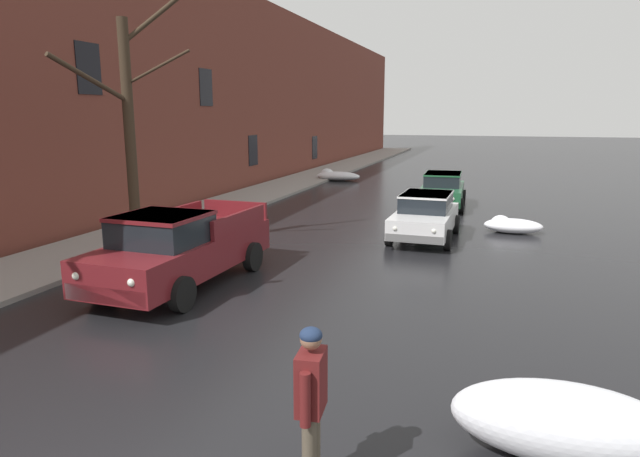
# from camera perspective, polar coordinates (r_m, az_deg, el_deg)

# --- Properties ---
(left_sidewalk_slab) EXTENTS (2.97, 80.00, 0.12)m
(left_sidewalk_slab) POSITION_cam_1_polar(r_m,az_deg,el_deg) (24.71, -8.44, 2.78)
(left_sidewalk_slab) COLOR gray
(left_sidewalk_slab) RESTS_ON ground
(brick_townhouse_facade) EXTENTS (0.63, 80.00, 9.88)m
(brick_townhouse_facade) POSITION_cam_1_polar(r_m,az_deg,el_deg) (25.39, -12.91, 13.91)
(brick_townhouse_facade) COLOR brown
(brick_townhouse_facade) RESTS_ON ground
(snow_bank_along_left_kerb) EXTENTS (1.85, 0.91, 0.55)m
(snow_bank_along_left_kerb) POSITION_cam_1_polar(r_m,az_deg,el_deg) (19.26, 19.00, 0.31)
(snow_bank_along_left_kerb) COLOR white
(snow_bank_along_left_kerb) RESTS_ON ground
(snow_bank_mid_block_left) EXTENTS (2.28, 1.07, 0.59)m
(snow_bank_mid_block_left) POSITION_cam_1_polar(r_m,az_deg,el_deg) (15.79, -17.25, -1.81)
(snow_bank_mid_block_left) COLOR white
(snow_bank_mid_block_left) RESTS_ON ground
(snow_bank_near_corner_right) EXTENTS (2.46, 1.04, 0.89)m
(snow_bank_near_corner_right) POSITION_cam_1_polar(r_m,az_deg,el_deg) (7.12, 23.96, -18.00)
(snow_bank_near_corner_right) COLOR white
(snow_bank_near_corner_right) RESTS_ON ground
(snow_bank_along_right_kerb) EXTENTS (2.60, 1.25, 0.67)m
(snow_bank_along_right_kerb) POSITION_cam_1_polar(r_m,az_deg,el_deg) (32.69, 1.66, 5.44)
(snow_bank_along_right_kerb) COLOR white
(snow_bank_along_right_kerb) RESTS_ON ground
(bare_tree_second_along_sidewalk) EXTENTS (2.26, 3.46, 7.23)m
(bare_tree_second_along_sidewalk) POSITION_cam_1_polar(r_m,az_deg,el_deg) (16.07, -18.94, 9.81)
(bare_tree_second_along_sidewalk) COLOR #382B1E
(bare_tree_second_along_sidewalk) RESTS_ON ground
(pickup_truck_maroon_approaching_near_lane) EXTENTS (2.30, 5.28, 1.76)m
(pickup_truck_maroon_approaching_near_lane) POSITION_cam_1_polar(r_m,az_deg,el_deg) (12.84, -14.25, -1.96)
(pickup_truck_maroon_approaching_near_lane) COLOR maroon
(pickup_truck_maroon_approaching_near_lane) RESTS_ON ground
(sedan_white_parked_kerbside_close) EXTENTS (1.94, 4.01, 1.42)m
(sedan_white_parked_kerbside_close) POSITION_cam_1_polar(r_m,az_deg,el_deg) (17.52, 10.76, 1.36)
(sedan_white_parked_kerbside_close) COLOR silver
(sedan_white_parked_kerbside_close) RESTS_ON ground
(sedan_green_parked_kerbside_mid) EXTENTS (1.98, 4.35, 1.42)m
(sedan_green_parked_kerbside_mid) POSITION_cam_1_polar(r_m,az_deg,el_deg) (23.74, 12.45, 3.97)
(sedan_green_parked_kerbside_mid) COLOR #1E5633
(sedan_green_parked_kerbside_mid) RESTS_ON ground
(pedestrian_with_coffee) EXTENTS (0.40, 0.64, 1.76)m
(pedestrian_with_coffee) POSITION_cam_1_polar(r_m,az_deg,el_deg) (5.88, -0.93, -16.70)
(pedestrian_with_coffee) COLOR brown
(pedestrian_with_coffee) RESTS_ON ground
(fire_hydrant) EXTENTS (0.42, 0.22, 0.71)m
(fire_hydrant) POSITION_cam_1_polar(r_m,az_deg,el_deg) (16.07, -17.35, -1.34)
(fire_hydrant) COLOR red
(fire_hydrant) RESTS_ON ground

